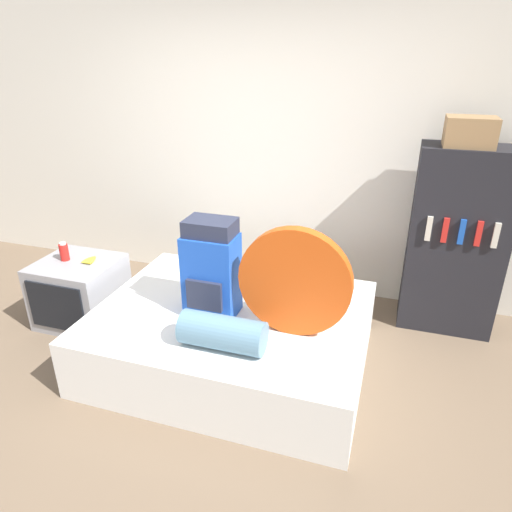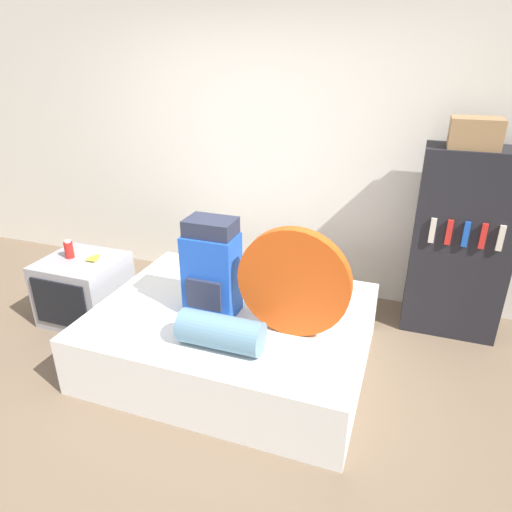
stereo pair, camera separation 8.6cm
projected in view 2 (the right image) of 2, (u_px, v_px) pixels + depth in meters
ground_plane at (176, 404)px, 3.03m from camera, size 16.00×16.00×0.00m
wall_back at (269, 152)px, 4.16m from camera, size 8.00×0.05×2.60m
bed at (233, 335)px, 3.38m from camera, size 1.92×1.51×0.44m
backpack at (212, 269)px, 3.13m from camera, size 0.36×0.28×0.69m
tent_bag at (294, 283)px, 2.88m from camera, size 0.73×0.08×0.73m
sleeping_roll at (221, 332)px, 2.83m from camera, size 0.54×0.22×0.22m
television at (84, 289)px, 3.91m from camera, size 0.64×0.60×0.55m
canister at (69, 249)px, 3.81m from camera, size 0.07×0.07×0.16m
banana_bunch at (95, 258)px, 3.80m from camera, size 0.11×0.14×0.03m
bookshelf at (460, 244)px, 3.59m from camera, size 0.72×0.42×1.51m
cardboard_box at (475, 133)px, 3.22m from camera, size 0.35×0.27×0.21m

